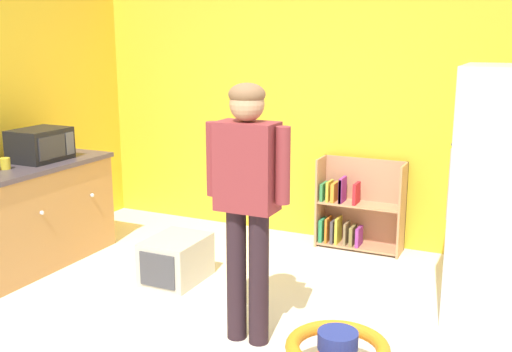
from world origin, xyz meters
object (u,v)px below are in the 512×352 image
refrigerator (508,197)px  orange_cup (67,146)px  bookshelf (355,210)px  yellow_cup (5,164)px  kitchen_counter (15,220)px  standing_person (247,189)px  pet_carrier (176,259)px  microwave (40,145)px

refrigerator → orange_cup: (-3.89, 0.01, 0.06)m
bookshelf → yellow_cup: (-2.43, -1.86, 0.58)m
kitchen_counter → standing_person: bearing=-6.2°
orange_cup → pet_carrier: bearing=-15.5°
pet_carrier → yellow_cup: (-1.34, -0.44, 0.77)m
refrigerator → pet_carrier: refrigerator is taller
orange_cup → standing_person: bearing=-23.6°
standing_person → pet_carrier: bearing=146.0°
yellow_cup → bookshelf: bearing=37.4°
pet_carrier → microwave: (-1.34, -0.04, 0.86)m
yellow_cup → orange_cup: 0.85m
refrigerator → microwave: bearing=-173.4°
kitchen_counter → bookshelf: (2.43, 1.82, -0.09)m
bookshelf → orange_cup: 2.80m
pet_carrier → microwave: size_ratio=1.15×
kitchen_counter → orange_cup: bearing=98.2°
bookshelf → standing_person: standing_person is taller
standing_person → refrigerator: bearing=35.6°
standing_person → microwave: (-2.31, 0.61, 0.01)m
standing_person → orange_cup: 2.65m
bookshelf → standing_person: bearing=-93.3°
pet_carrier → microwave: 1.59m
refrigerator → yellow_cup: refrigerator is taller
kitchen_counter → refrigerator: refrigerator is taller
refrigerator → standing_person: size_ratio=1.05×
pet_carrier → kitchen_counter: bearing=-163.1°
yellow_cup → refrigerator: bearing=12.5°
bookshelf → yellow_cup: yellow_cup is taller
orange_cup → microwave: bearing=-76.0°
kitchen_counter → pet_carrier: kitchen_counter is taller
bookshelf → yellow_cup: 3.11m
pet_carrier → orange_cup: size_ratio=5.81×
standing_person → kitchen_counter: bearing=173.8°
microwave → pet_carrier: bearing=1.8°
standing_person → yellow_cup: (-2.31, 0.21, -0.08)m
refrigerator → kitchen_counter: bearing=-168.0°
orange_cup → kitchen_counter: bearing=-81.8°
microwave → orange_cup: microwave is taller
refrigerator → microwave: (-3.78, -0.44, 0.15)m
pet_carrier → yellow_cup: bearing=-161.7°
microwave → kitchen_counter: bearing=-89.1°
standing_person → microwave: bearing=165.1°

